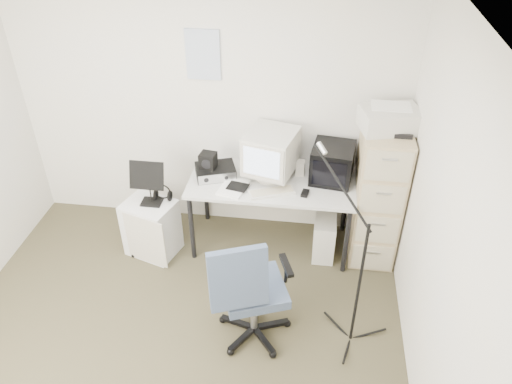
# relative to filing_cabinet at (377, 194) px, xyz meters

# --- Properties ---
(floor) EXTENTS (3.60, 3.60, 0.01)m
(floor) POSITION_rel_filing_cabinet_xyz_m (-1.58, -1.48, -0.66)
(floor) COLOR #413C29
(floor) RESTS_ON ground
(ceiling) EXTENTS (3.60, 3.60, 0.01)m
(ceiling) POSITION_rel_filing_cabinet_xyz_m (-1.58, -1.48, 1.85)
(ceiling) COLOR white
(ceiling) RESTS_ON ground
(wall_back) EXTENTS (3.60, 0.02, 2.50)m
(wall_back) POSITION_rel_filing_cabinet_xyz_m (-1.58, 0.32, 0.60)
(wall_back) COLOR beige
(wall_back) RESTS_ON ground
(wall_right) EXTENTS (0.02, 3.60, 2.50)m
(wall_right) POSITION_rel_filing_cabinet_xyz_m (0.22, -1.48, 0.60)
(wall_right) COLOR beige
(wall_right) RESTS_ON ground
(wall_calendar) EXTENTS (0.30, 0.02, 0.44)m
(wall_calendar) POSITION_rel_filing_cabinet_xyz_m (-1.60, 0.31, 1.10)
(wall_calendar) COLOR white
(wall_calendar) RESTS_ON wall_back
(filing_cabinet) EXTENTS (0.40, 0.60, 1.30)m
(filing_cabinet) POSITION_rel_filing_cabinet_xyz_m (0.00, 0.00, 0.00)
(filing_cabinet) COLOR tan
(filing_cabinet) RESTS_ON floor
(printer) EXTENTS (0.53, 0.43, 0.18)m
(printer) POSITION_rel_filing_cabinet_xyz_m (0.00, 0.01, 0.74)
(printer) COLOR silver
(printer) RESTS_ON filing_cabinet
(desk) EXTENTS (1.50, 0.70, 0.73)m
(desk) POSITION_rel_filing_cabinet_xyz_m (-0.95, -0.03, -0.29)
(desk) COLOR silver
(desk) RESTS_ON floor
(crt_monitor) EXTENTS (0.51, 0.53, 0.46)m
(crt_monitor) POSITION_rel_filing_cabinet_xyz_m (-0.97, 0.04, 0.31)
(crt_monitor) COLOR silver
(crt_monitor) RESTS_ON desk
(crt_tv) EXTENTS (0.41, 0.42, 0.33)m
(crt_tv) POSITION_rel_filing_cabinet_xyz_m (-0.42, 0.09, 0.24)
(crt_tv) COLOR black
(crt_tv) RESTS_ON desk
(desk_speaker) EXTENTS (0.08, 0.08, 0.15)m
(desk_speaker) POSITION_rel_filing_cabinet_xyz_m (-0.71, 0.11, 0.15)
(desk_speaker) COLOR beige
(desk_speaker) RESTS_ON desk
(keyboard) EXTENTS (0.42, 0.28, 0.02)m
(keyboard) POSITION_rel_filing_cabinet_xyz_m (-0.93, -0.22, 0.09)
(keyboard) COLOR silver
(keyboard) RESTS_ON desk
(mouse) EXTENTS (0.08, 0.11, 0.03)m
(mouse) POSITION_rel_filing_cabinet_xyz_m (-0.64, -0.20, 0.09)
(mouse) COLOR black
(mouse) RESTS_ON desk
(radio_receiver) EXTENTS (0.41, 0.35, 0.10)m
(radio_receiver) POSITION_rel_filing_cabinet_xyz_m (-1.47, -0.01, 0.13)
(radio_receiver) COLOR black
(radio_receiver) RESTS_ON desk
(radio_speaker) EXTENTS (0.16, 0.15, 0.14)m
(radio_speaker) POSITION_rel_filing_cabinet_xyz_m (-1.53, -0.03, 0.25)
(radio_speaker) COLOR black
(radio_speaker) RESTS_ON radio_receiver
(papers) EXTENTS (0.28, 0.33, 0.02)m
(papers) POSITION_rel_filing_cabinet_xyz_m (-1.28, -0.19, 0.09)
(papers) COLOR white
(papers) RESTS_ON desk
(pc_tower) EXTENTS (0.20, 0.44, 0.41)m
(pc_tower) POSITION_rel_filing_cabinet_xyz_m (-0.44, -0.07, -0.44)
(pc_tower) COLOR silver
(pc_tower) RESTS_ON floor
(office_chair) EXTENTS (0.77, 0.77, 1.03)m
(office_chair) POSITION_rel_filing_cabinet_xyz_m (-0.96, -1.15, -0.14)
(office_chair) COLOR #46516F
(office_chair) RESTS_ON floor
(side_cart) EXTENTS (0.53, 0.48, 0.55)m
(side_cart) POSITION_rel_filing_cabinet_xyz_m (-2.05, -0.29, -0.37)
(side_cart) COLOR silver
(side_cart) RESTS_ON floor
(music_stand) EXTENTS (0.34, 0.27, 0.45)m
(music_stand) POSITION_rel_filing_cabinet_xyz_m (-2.02, -0.26, 0.13)
(music_stand) COLOR black
(music_stand) RESTS_ON side_cart
(headphones) EXTENTS (0.20, 0.20, 0.03)m
(headphones) POSITION_rel_filing_cabinet_xyz_m (-1.93, -0.20, -0.04)
(headphones) COLOR black
(headphones) RESTS_ON side_cart
(mic_stand) EXTENTS (0.03, 0.03, 1.52)m
(mic_stand) POSITION_rel_filing_cabinet_xyz_m (-0.19, -1.10, 0.11)
(mic_stand) COLOR black
(mic_stand) RESTS_ON floor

